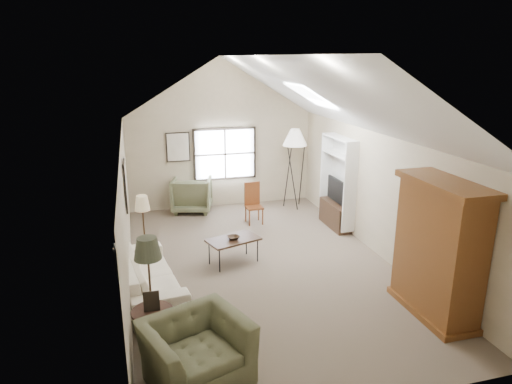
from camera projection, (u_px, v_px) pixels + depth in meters
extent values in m
cube|color=brown|center=(261.00, 265.00, 9.06)|extent=(5.00, 8.00, 0.01)
cube|color=#BAA98C|center=(221.00, 161.00, 12.40)|extent=(5.00, 0.01, 2.50)
cube|color=#BAA98C|center=(361.00, 315.00, 5.01)|extent=(5.00, 0.01, 2.50)
cube|color=#BAA98C|center=(126.00, 217.00, 8.07)|extent=(0.01, 8.00, 2.50)
cube|color=#BAA98C|center=(379.00, 195.00, 9.34)|extent=(0.01, 8.00, 2.50)
cube|color=black|center=(225.00, 154.00, 12.34)|extent=(1.72, 0.08, 1.42)
cube|color=black|center=(125.00, 185.00, 8.22)|extent=(0.68, 0.04, 0.88)
cube|color=black|center=(178.00, 147.00, 11.96)|extent=(0.62, 0.04, 0.78)
cube|color=brown|center=(439.00, 249.00, 7.08)|extent=(0.60, 1.50, 2.20)
cube|color=white|center=(338.00, 181.00, 10.80)|extent=(0.32, 1.30, 2.10)
cube|color=#382316|center=(335.00, 215.00, 11.04)|extent=(0.34, 1.18, 0.60)
cube|color=black|center=(336.00, 190.00, 10.87)|extent=(0.05, 0.90, 0.55)
imported|color=silver|center=(148.00, 275.00, 7.90)|extent=(1.23, 2.43, 0.68)
imported|color=#565D41|center=(196.00, 351.00, 5.76)|extent=(1.54, 1.44, 0.80)
imported|color=#636446|center=(192.00, 194.00, 12.13)|extent=(1.23, 1.25, 0.94)
cube|color=#3A2917|center=(234.00, 251.00, 9.09)|extent=(1.14, 0.85, 0.52)
imported|color=#392417|center=(233.00, 237.00, 9.00)|extent=(0.31, 0.31, 0.06)
cylinder|color=#351E15|center=(153.00, 328.00, 6.43)|extent=(0.66, 0.66, 0.58)
cube|color=brown|center=(254.00, 204.00, 11.21)|extent=(0.41, 0.41, 1.02)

